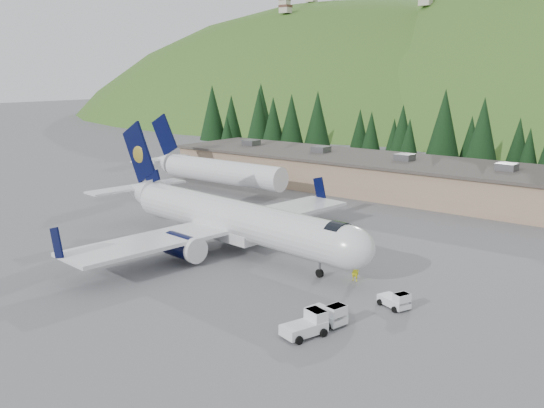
{
  "coord_description": "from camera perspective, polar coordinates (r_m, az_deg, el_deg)",
  "views": [
    {
      "loc": [
        40.02,
        -44.76,
        18.29
      ],
      "look_at": [
        0.0,
        6.0,
        4.0
      ],
      "focal_mm": 40.0,
      "sensor_mm": 36.0,
      "label": 1
    }
  ],
  "objects": [
    {
      "name": "second_airliner",
      "position": [
        94.33,
        -5.89,
        3.27
      ],
      "size": [
        27.5,
        11.0,
        10.05
      ],
      "color": "white",
      "rests_on": "ground"
    },
    {
      "name": "tree_line",
      "position": [
        113.84,
        15.35,
        6.77
      ],
      "size": [
        113.3,
        17.97,
        14.36
      ],
      "color": "black",
      "rests_on": "ground"
    },
    {
      "name": "airliner",
      "position": [
        62.68,
        -4.11,
        -1.39
      ],
      "size": [
        37.55,
        35.31,
        12.46
      ],
      "rotation": [
        0.0,
        0.0,
        -0.11
      ],
      "color": "white",
      "rests_on": "ground"
    },
    {
      "name": "baggage_tug_a",
      "position": [
        45.47,
        5.37,
        -10.3
      ],
      "size": [
        3.32,
        2.36,
        1.64
      ],
      "rotation": [
        0.0,
        0.0,
        -0.21
      ],
      "color": "white",
      "rests_on": "ground"
    },
    {
      "name": "ground",
      "position": [
        62.77,
        -3.4,
        -4.5
      ],
      "size": [
        600.0,
        600.0,
        0.0
      ],
      "primitive_type": "plane",
      "color": "#57575B"
    },
    {
      "name": "terminal_building",
      "position": [
        95.51,
        9.58,
        2.85
      ],
      "size": [
        71.0,
        17.0,
        6.1
      ],
      "color": "#9A7D5F",
      "rests_on": "ground"
    },
    {
      "name": "baggage_tug_b",
      "position": [
        49.08,
        11.6,
        -8.9
      ],
      "size": [
        2.92,
        2.3,
        1.4
      ],
      "rotation": [
        0.0,
        0.0,
        -0.38
      ],
      "color": "white",
      "rests_on": "ground"
    },
    {
      "name": "baggage_tug_c",
      "position": [
        43.52,
        3.35,
        -11.29
      ],
      "size": [
        2.68,
        3.56,
        1.72
      ],
      "rotation": [
        0.0,
        0.0,
        1.27
      ],
      "color": "white",
      "rests_on": "ground"
    },
    {
      "name": "ramp_worker",
      "position": [
        54.43,
        7.83,
        -6.22
      ],
      "size": [
        0.72,
        0.5,
        1.92
      ],
      "primitive_type": "imported",
      "rotation": [
        0.0,
        0.0,
        3.19
      ],
      "color": "#FFFC19",
      "rests_on": "ground"
    }
  ]
}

